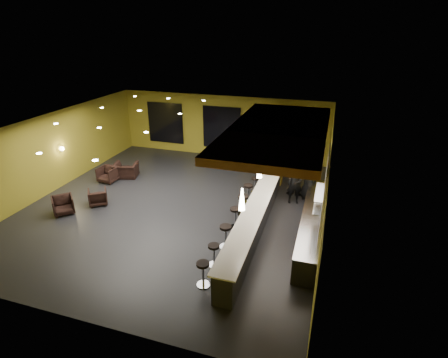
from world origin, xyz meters
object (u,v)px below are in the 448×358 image
(armchair_a, at_px, (63,205))
(bar_stool_1, at_px, (214,252))
(pendant_2, at_px, (272,147))
(bar_stool_0, at_px, (203,271))
(bar_counter, at_px, (255,220))
(staff_c, at_px, (308,181))
(column, at_px, (278,149))
(bar_stool_2, at_px, (226,234))
(pendant_0, at_px, (242,199))
(staff_b, at_px, (297,178))
(armchair_c, at_px, (108,174))
(bar_stool_3, at_px, (235,215))
(pendant_1, at_px, (260,169))
(prep_counter, at_px, (311,224))
(armchair_b, at_px, (98,197))
(armchair_d, at_px, (126,170))
(staff_a, at_px, (295,183))
(bar_stool_6, at_px, (255,183))
(bar_stool_4, at_px, (243,203))
(bar_stool_5, at_px, (248,191))

(armchair_a, height_order, bar_stool_1, bar_stool_1)
(pendant_2, xyz_separation_m, bar_stool_0, (-0.80, -6.28, -1.84))
(bar_counter, height_order, staff_c, staff_c)
(column, xyz_separation_m, bar_stool_2, (-0.74, -5.84, -1.21))
(pendant_0, height_order, staff_b, pendant_0)
(pendant_0, xyz_separation_m, pendant_2, (0.00, 5.00, 0.00))
(pendant_2, xyz_separation_m, armchair_a, (-7.73, -3.92, -1.98))
(armchair_c, bearing_deg, armchair_a, -83.96)
(column, height_order, armchair_c, column)
(pendant_0, xyz_separation_m, staff_b, (1.08, 5.56, -1.51))
(column, distance_m, pendant_2, 1.71)
(bar_stool_3, bearing_deg, pendant_2, 75.35)
(bar_stool_3, bearing_deg, staff_c, 54.54)
(staff_c, bearing_deg, bar_stool_1, -118.74)
(pendant_1, bearing_deg, bar_stool_1, -105.89)
(bar_counter, bearing_deg, staff_b, 73.14)
(bar_stool_2, bearing_deg, bar_stool_0, -91.64)
(pendant_1, bearing_deg, staff_b, 70.57)
(prep_counter, xyz_separation_m, armchair_b, (-8.87, -0.33, -0.09))
(column, height_order, armchair_d, column)
(pendant_1, distance_m, armchair_a, 8.10)
(staff_a, bearing_deg, bar_stool_6, 148.92)
(armchair_b, relative_size, bar_stool_4, 0.87)
(pendant_0, distance_m, staff_a, 5.14)
(staff_a, bearing_deg, pendant_1, -132.28)
(bar_stool_3, bearing_deg, bar_stool_1, -90.84)
(staff_c, relative_size, armchair_a, 2.05)
(prep_counter, bearing_deg, pendant_0, -128.66)
(bar_stool_6, bearing_deg, armchair_b, -153.29)
(armchair_b, distance_m, bar_stool_1, 6.56)
(pendant_2, height_order, bar_stool_0, pendant_2)
(prep_counter, bearing_deg, bar_stool_2, -147.53)
(pendant_0, height_order, staff_a, pendant_0)
(bar_counter, bearing_deg, bar_stool_5, 109.56)
(staff_c, bearing_deg, armchair_b, -165.05)
(column, height_order, bar_stool_1, column)
(pendant_0, bearing_deg, pendant_1, 90.00)
(pendant_1, bearing_deg, bar_stool_6, 104.53)
(bar_stool_1, distance_m, bar_stool_6, 5.57)
(staff_a, xyz_separation_m, armchair_c, (-8.93, -0.48, -0.52))
(staff_b, relative_size, bar_stool_4, 1.94)
(column, relative_size, staff_b, 2.08)
(pendant_0, xyz_separation_m, bar_stool_1, (-0.80, -0.30, -1.86))
(staff_a, height_order, bar_stool_4, staff_a)
(bar_stool_1, distance_m, bar_stool_3, 2.39)
(bar_stool_0, distance_m, bar_stool_6, 6.54)
(prep_counter, distance_m, bar_stool_3, 2.79)
(armchair_d, bearing_deg, pendant_2, 164.08)
(bar_stool_0, distance_m, bar_stool_2, 2.04)
(staff_b, xyz_separation_m, bar_stool_4, (-1.80, -2.45, -0.29))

